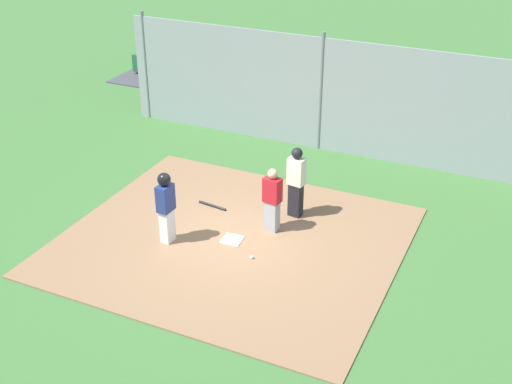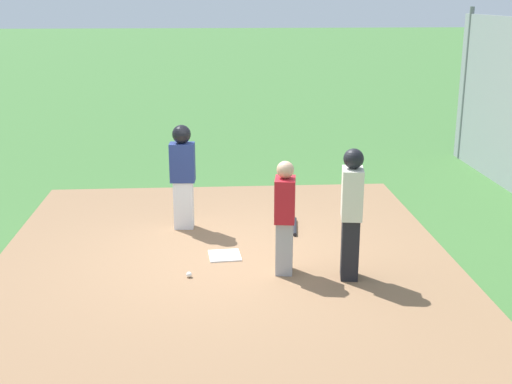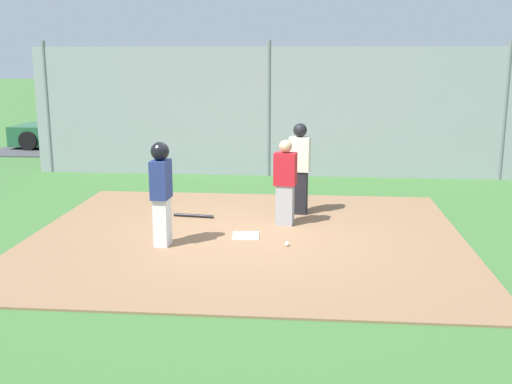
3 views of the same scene
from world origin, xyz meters
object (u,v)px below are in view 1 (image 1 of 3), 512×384
at_px(catcher, 272,199).
at_px(parked_car_white, 467,89).
at_px(parked_car_green, 193,60).
at_px(home_plate, 232,240).
at_px(baseball_bat, 212,206).
at_px(baseball, 252,257).
at_px(umpire, 296,181).
at_px(runner, 166,203).

bearing_deg(catcher, parked_car_white, 173.54).
bearing_deg(parked_car_green, home_plate, 125.86).
xyz_separation_m(baseball_bat, baseball, (-1.81, 1.62, 0.01)).
distance_m(catcher, baseball, 1.47).
height_order(umpire, baseball_bat, umpire).
bearing_deg(home_plate, baseball_bat, -45.87).
bearing_deg(runner, baseball, 7.38).
relative_size(umpire, parked_car_green, 0.41).
height_order(catcher, baseball_bat, catcher).
xyz_separation_m(catcher, umpire, (-0.23, -0.83, 0.12)).
relative_size(baseball_bat, parked_car_white, 0.18).
distance_m(baseball, parked_car_green, 12.43).
bearing_deg(parked_car_green, parked_car_white, -172.06).
bearing_deg(catcher, baseball, 12.60).
distance_m(runner, baseball_bat, 1.98).
height_order(runner, parked_car_green, runner).
distance_m(home_plate, parked_car_green, 11.63).
height_order(baseball_bat, parked_car_green, parked_car_green).
bearing_deg(catcher, umpire, 172.63).
bearing_deg(catcher, runner, -45.09).
distance_m(catcher, runner, 2.34).
relative_size(umpire, baseball, 23.32).
relative_size(catcher, baseball, 20.58).
xyz_separation_m(home_plate, baseball, (-0.71, 0.48, 0.03)).
bearing_deg(runner, parked_car_green, 120.57).
relative_size(runner, baseball, 22.37).
bearing_deg(umpire, parked_car_green, -129.06).
height_order(home_plate, parked_car_green, parked_car_green).
xyz_separation_m(umpire, parked_car_green, (7.31, -8.04, -0.32)).
height_order(home_plate, baseball, baseball).
bearing_deg(baseball, baseball_bat, -41.85).
xyz_separation_m(home_plate, catcher, (-0.61, -0.78, 0.77)).
distance_m(umpire, baseball, 2.27).
bearing_deg(runner, catcher, 40.17).
height_order(umpire, parked_car_green, umpire).
distance_m(parked_car_white, parked_car_green, 9.76).
distance_m(catcher, baseball_bat, 1.91).
relative_size(parked_car_white, parked_car_green, 1.00).
height_order(catcher, parked_car_white, catcher).
bearing_deg(baseball_bat, catcher, -4.75).
bearing_deg(umpire, home_plate, -19.21).
bearing_deg(baseball_bat, home_plate, -38.78).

